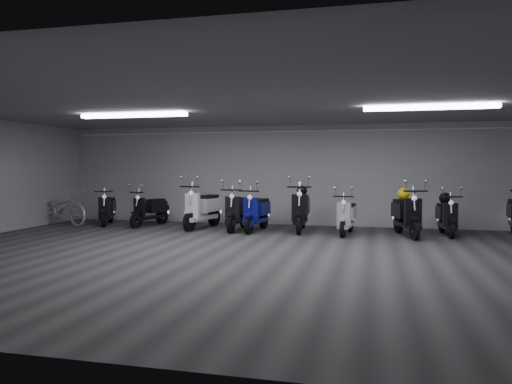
% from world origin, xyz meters
% --- Properties ---
extents(floor, '(14.00, 10.00, 0.01)m').
position_xyz_m(floor, '(0.00, 0.00, -0.01)').
color(floor, '#343437').
rests_on(floor, ground).
extents(ceiling, '(14.00, 10.00, 0.01)m').
position_xyz_m(ceiling, '(0.00, 0.00, 2.80)').
color(ceiling, gray).
rests_on(ceiling, ground).
extents(back_wall, '(14.00, 0.01, 2.80)m').
position_xyz_m(back_wall, '(0.00, 5.00, 1.40)').
color(back_wall, '#ADADB0').
rests_on(back_wall, ground).
extents(front_wall, '(14.00, 0.01, 2.80)m').
position_xyz_m(front_wall, '(0.00, -5.00, 1.40)').
color(front_wall, '#ADADB0').
rests_on(front_wall, ground).
extents(fluor_strip_left, '(2.40, 0.18, 0.08)m').
position_xyz_m(fluor_strip_left, '(-3.00, 1.00, 2.74)').
color(fluor_strip_left, white).
rests_on(fluor_strip_left, ceiling).
extents(fluor_strip_right, '(2.40, 0.18, 0.08)m').
position_xyz_m(fluor_strip_right, '(3.00, 1.00, 2.74)').
color(fluor_strip_right, white).
rests_on(fluor_strip_right, ceiling).
extents(conduit, '(13.60, 0.05, 0.05)m').
position_xyz_m(conduit, '(0.00, 4.92, 2.62)').
color(conduit, white).
rests_on(conduit, back_wall).
extents(scooter_0, '(1.08, 1.70, 1.20)m').
position_xyz_m(scooter_0, '(-5.27, 3.74, 0.60)').
color(scooter_0, black).
rests_on(scooter_0, floor).
extents(scooter_1, '(0.93, 1.69, 1.19)m').
position_xyz_m(scooter_1, '(-3.99, 3.76, 0.60)').
color(scooter_1, black).
rests_on(scooter_1, floor).
extents(scooter_2, '(0.98, 1.98, 1.41)m').
position_xyz_m(scooter_2, '(-2.40, 3.60, 0.71)').
color(scooter_2, white).
rests_on(scooter_2, floor).
extents(scooter_3, '(0.62, 1.79, 1.33)m').
position_xyz_m(scooter_3, '(-1.38, 3.46, 0.66)').
color(scooter_3, black).
rests_on(scooter_3, floor).
extents(scooter_4, '(0.75, 1.80, 1.30)m').
position_xyz_m(scooter_4, '(-0.87, 3.42, 0.65)').
color(scooter_4, navy).
rests_on(scooter_4, floor).
extents(scooter_5, '(0.77, 1.96, 1.43)m').
position_xyz_m(scooter_5, '(0.23, 3.67, 0.72)').
color(scooter_5, black).
rests_on(scooter_5, floor).
extents(scooter_6, '(0.71, 1.65, 1.19)m').
position_xyz_m(scooter_6, '(1.39, 3.30, 0.59)').
color(scooter_6, silver).
rests_on(scooter_6, floor).
extents(scooter_7, '(1.04, 1.93, 1.37)m').
position_xyz_m(scooter_7, '(2.77, 3.33, 0.68)').
color(scooter_7, black).
rests_on(scooter_7, floor).
extents(scooter_8, '(0.63, 1.63, 1.19)m').
position_xyz_m(scooter_8, '(3.70, 3.70, 0.60)').
color(scooter_8, black).
rests_on(scooter_8, floor).
extents(bicycle, '(2.00, 1.24, 1.22)m').
position_xyz_m(bicycle, '(-6.41, 3.36, 0.61)').
color(bicycle, silver).
rests_on(bicycle, floor).
extents(helmet_0, '(0.28, 0.28, 0.28)m').
position_xyz_m(helmet_0, '(3.69, 3.92, 0.88)').
color(helmet_0, black).
rests_on(helmet_0, scooter_8).
extents(helmet_1, '(0.27, 0.27, 0.27)m').
position_xyz_m(helmet_1, '(0.21, 3.93, 1.02)').
color(helmet_1, black).
rests_on(helmet_1, scooter_5).
extents(helmet_2, '(0.29, 0.29, 0.29)m').
position_xyz_m(helmet_2, '(2.70, 3.58, 0.99)').
color(helmet_2, '#D8BB0C').
rests_on(helmet_2, scooter_7).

